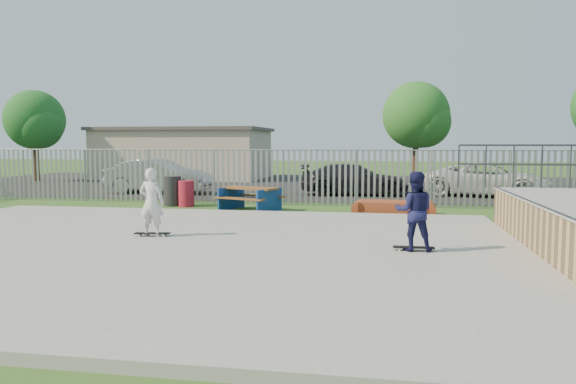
% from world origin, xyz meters
% --- Properties ---
extents(ground, '(120.00, 120.00, 0.00)m').
position_xyz_m(ground, '(0.00, 0.00, 0.00)').
color(ground, '#366021').
rests_on(ground, ground).
extents(concrete_slab, '(15.00, 12.00, 0.15)m').
position_xyz_m(concrete_slab, '(0.00, 0.00, 0.07)').
color(concrete_slab, gray).
rests_on(concrete_slab, ground).
extents(fence, '(26.04, 16.02, 2.00)m').
position_xyz_m(fence, '(1.00, 4.59, 1.00)').
color(fence, gray).
rests_on(fence, ground).
extents(picnic_table, '(2.28, 2.09, 0.78)m').
position_xyz_m(picnic_table, '(0.22, 7.16, 0.40)').
color(picnic_table, brown).
rests_on(picnic_table, ground).
extents(funbox, '(2.20, 1.19, 0.43)m').
position_xyz_m(funbox, '(4.93, 6.85, 0.21)').
color(funbox, brown).
rests_on(funbox, ground).
extents(trash_bin_red, '(0.55, 0.55, 0.92)m').
position_xyz_m(trash_bin_red, '(-2.28, 7.91, 0.46)').
color(trash_bin_red, maroon).
rests_on(trash_bin_red, ground).
extents(trash_bin_grey, '(0.64, 0.64, 1.06)m').
position_xyz_m(trash_bin_grey, '(-2.87, 8.07, 0.53)').
color(trash_bin_grey, black).
rests_on(trash_bin_grey, ground).
extents(parking_lot, '(40.00, 18.00, 0.02)m').
position_xyz_m(parking_lot, '(0.00, 19.00, 0.01)').
color(parking_lot, black).
rests_on(parking_lot, ground).
extents(car_silver, '(4.60, 1.62, 1.51)m').
position_xyz_m(car_silver, '(-5.29, 12.52, 0.78)').
color(car_silver, '#A8A7AC').
rests_on(car_silver, parking_lot).
extents(car_dark, '(4.73, 2.17, 1.34)m').
position_xyz_m(car_dark, '(3.31, 13.21, 0.69)').
color(car_dark, black).
rests_on(car_dark, parking_lot).
extents(car_white, '(5.53, 3.67, 1.41)m').
position_xyz_m(car_white, '(8.86, 13.61, 0.73)').
color(car_white, silver).
rests_on(car_white, parking_lot).
extents(building, '(10.40, 6.40, 3.20)m').
position_xyz_m(building, '(-8.00, 23.00, 1.61)').
color(building, beige).
rests_on(building, ground).
extents(tree_left, '(3.45, 3.45, 5.33)m').
position_xyz_m(tree_left, '(-15.65, 18.98, 3.58)').
color(tree_left, '#46311C').
rests_on(tree_left, ground).
extents(tree_mid, '(3.59, 3.59, 5.55)m').
position_xyz_m(tree_mid, '(6.19, 20.34, 3.73)').
color(tree_mid, '#432B1B').
rests_on(tree_mid, ground).
extents(skateboard_a, '(0.80, 0.21, 0.08)m').
position_xyz_m(skateboard_a, '(5.24, 0.18, 0.19)').
color(skateboard_a, black).
rests_on(skateboard_a, concrete_slab).
extents(skateboard_b, '(0.82, 0.32, 0.08)m').
position_xyz_m(skateboard_b, '(-0.50, 0.89, 0.19)').
color(skateboard_b, black).
rests_on(skateboard_b, concrete_slab).
extents(skater_navy, '(0.76, 0.59, 1.55)m').
position_xyz_m(skater_navy, '(5.24, 0.18, 0.92)').
color(skater_navy, '#151741').
rests_on(skater_navy, concrete_slab).
extents(skater_white, '(0.57, 0.38, 1.55)m').
position_xyz_m(skater_white, '(-0.50, 0.89, 0.92)').
color(skater_white, silver).
rests_on(skater_white, concrete_slab).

